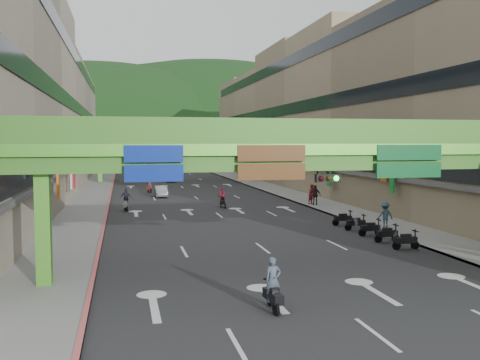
{
  "coord_description": "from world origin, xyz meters",
  "views": [
    {
      "loc": [
        -7.77,
        -17.15,
        6.1
      ],
      "look_at": [
        0.0,
        18.0,
        3.5
      ],
      "focal_mm": 40.0,
      "sensor_mm": 36.0,
      "label": 1
    }
  ],
  "objects_px": {
    "car_yellow": "(170,178)",
    "car_silver": "(161,192)",
    "overpass_near": "(321,162)",
    "scooter_rider_mid": "(223,198)",
    "pedestrian_red": "(312,196)",
    "scooter_rider_near": "(273,286)"
  },
  "relations": [
    {
      "from": "car_yellow",
      "to": "car_silver",
      "type": "bearing_deg",
      "value": -94.84
    },
    {
      "from": "car_silver",
      "to": "car_yellow",
      "type": "relative_size",
      "value": 0.99
    },
    {
      "from": "car_silver",
      "to": "overpass_near",
      "type": "bearing_deg",
      "value": -83.54
    },
    {
      "from": "scooter_rider_mid",
      "to": "car_silver",
      "type": "distance_m",
      "value": 11.85
    },
    {
      "from": "scooter_rider_mid",
      "to": "pedestrian_red",
      "type": "bearing_deg",
      "value": 0.2
    },
    {
      "from": "scooter_rider_mid",
      "to": "car_yellow",
      "type": "distance_m",
      "value": 32.71
    },
    {
      "from": "car_silver",
      "to": "car_yellow",
      "type": "height_order",
      "value": "car_yellow"
    },
    {
      "from": "scooter_rider_near",
      "to": "car_yellow",
      "type": "relative_size",
      "value": 0.52
    },
    {
      "from": "scooter_rider_mid",
      "to": "car_yellow",
      "type": "bearing_deg",
      "value": 93.39
    },
    {
      "from": "scooter_rider_near",
      "to": "car_silver",
      "type": "height_order",
      "value": "scooter_rider_near"
    },
    {
      "from": "overpass_near",
      "to": "pedestrian_red",
      "type": "bearing_deg",
      "value": 70.58
    },
    {
      "from": "car_silver",
      "to": "pedestrian_red",
      "type": "distance_m",
      "value": 17.35
    },
    {
      "from": "car_yellow",
      "to": "pedestrian_red",
      "type": "height_order",
      "value": "pedestrian_red"
    },
    {
      "from": "scooter_rider_near",
      "to": "overpass_near",
      "type": "bearing_deg",
      "value": 51.62
    },
    {
      "from": "scooter_rider_near",
      "to": "car_yellow",
      "type": "height_order",
      "value": "scooter_rider_near"
    },
    {
      "from": "scooter_rider_mid",
      "to": "pedestrian_red",
      "type": "distance_m",
      "value": 8.7
    },
    {
      "from": "scooter_rider_near",
      "to": "car_silver",
      "type": "distance_m",
      "value": 40.75
    },
    {
      "from": "car_silver",
      "to": "car_yellow",
      "type": "distance_m",
      "value": 22.06
    },
    {
      "from": "overpass_near",
      "to": "car_yellow",
      "type": "relative_size",
      "value": 7.47
    },
    {
      "from": "car_yellow",
      "to": "pedestrian_red",
      "type": "relative_size",
      "value": 2.0
    },
    {
      "from": "overpass_near",
      "to": "car_silver",
      "type": "bearing_deg",
      "value": 97.18
    },
    {
      "from": "scooter_rider_near",
      "to": "car_yellow",
      "type": "distance_m",
      "value": 62.61
    }
  ]
}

